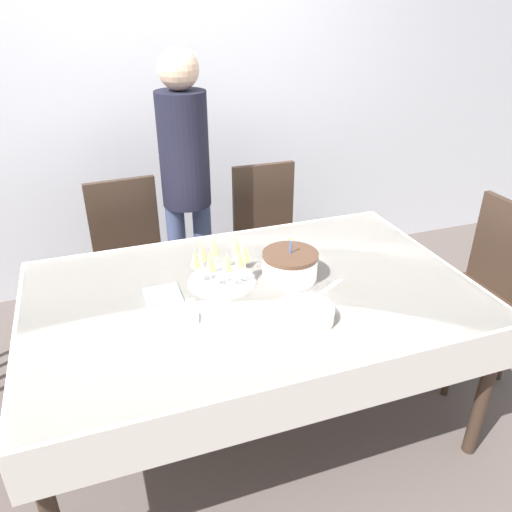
{
  "coord_description": "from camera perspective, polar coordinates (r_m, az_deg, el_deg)",
  "views": [
    {
      "loc": [
        -0.6,
        -1.75,
        1.9
      ],
      "look_at": [
        0.05,
        0.08,
        0.87
      ],
      "focal_mm": 35.0,
      "sensor_mm": 36.0,
      "label": 1
    }
  ],
  "objects": [
    {
      "name": "birthday_cake",
      "position": [
        2.25,
        3.91,
        -1.06
      ],
      "size": [
        0.25,
        0.25,
        0.2
      ],
      "color": "white",
      "rests_on": "dining_table"
    },
    {
      "name": "napkin_pile",
      "position": [
        2.17,
        -10.6,
        -4.4
      ],
      "size": [
        0.15,
        0.15,
        0.01
      ],
      "color": "#8CC6E0",
      "rests_on": "dining_table"
    },
    {
      "name": "person_standing",
      "position": [
        2.9,
        -8.09,
        9.6
      ],
      "size": [
        0.28,
        0.28,
        1.66
      ],
      "color": "#3F4C72",
      "rests_on": "ground_plane"
    },
    {
      "name": "ground_plane",
      "position": [
        2.65,
        -0.37,
        -17.93
      ],
      "size": [
        12.0,
        12.0,
        0.0
      ],
      "primitive_type": "plane",
      "color": "#564C47"
    },
    {
      "name": "cake_knife",
      "position": [
        2.17,
        7.46,
        -4.22
      ],
      "size": [
        0.27,
        0.16,
        0.0
      ],
      "color": "silver",
      "rests_on": "dining_table"
    },
    {
      "name": "dining_chair_right_end",
      "position": [
        2.91,
        24.25,
        -2.79
      ],
      "size": [
        0.43,
        0.43,
        0.97
      ],
      "color": "#38281E",
      "rests_on": "ground_plane"
    },
    {
      "name": "dining_table",
      "position": [
        2.23,
        -0.42,
        -6.09
      ],
      "size": [
        1.93,
        1.2,
        0.75
      ],
      "color": "silver",
      "rests_on": "ground_plane"
    },
    {
      "name": "dining_chair_far_left",
      "position": [
        3.0,
        -14.08,
        -0.05
      ],
      "size": [
        0.45,
        0.45,
        0.97
      ],
      "color": "#38281E",
      "rests_on": "ground_plane"
    },
    {
      "name": "dining_chair_far_right",
      "position": [
        3.17,
        1.48,
        2.36
      ],
      "size": [
        0.42,
        0.42,
        0.97
      ],
      "color": "#38281E",
      "rests_on": "ground_plane"
    },
    {
      "name": "plate_stack_main",
      "position": [
        1.99,
        5.69,
        -6.53
      ],
      "size": [
        0.23,
        0.23,
        0.06
      ],
      "color": "silver",
      "rests_on": "dining_table"
    },
    {
      "name": "fork_pile",
      "position": [
        2.0,
        -9.04,
        -7.05
      ],
      "size": [
        0.18,
        0.1,
        0.02
      ],
      "color": "silver",
      "rests_on": "dining_table"
    },
    {
      "name": "champagne_tray",
      "position": [
        2.2,
        -3.99,
        -0.82
      ],
      "size": [
        0.3,
        0.3,
        0.18
      ],
      "color": "silver",
      "rests_on": "dining_table"
    },
    {
      "name": "wall_back",
      "position": [
        3.46,
        -9.67,
        18.31
      ],
      "size": [
        8.0,
        0.05,
        2.7
      ],
      "color": "silver",
      "rests_on": "ground_plane"
    }
  ]
}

